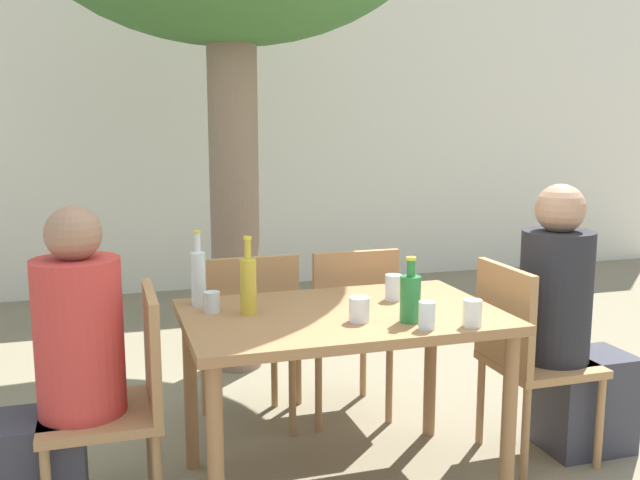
% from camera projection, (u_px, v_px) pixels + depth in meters
% --- Properties ---
extents(cafe_building_wall, '(10.00, 0.08, 2.80)m').
position_uv_depth(cafe_building_wall, '(204.00, 136.00, 6.45)').
color(cafe_building_wall, white).
rests_on(cafe_building_wall, ground_plane).
extents(dining_table_front, '(1.29, 0.83, 0.77)m').
position_uv_depth(dining_table_front, '(341.00, 334.00, 2.94)').
color(dining_table_front, '#996B42').
rests_on(dining_table_front, ground_plane).
extents(patio_chair_0, '(0.44, 0.44, 0.92)m').
position_uv_depth(patio_chair_0, '(123.00, 393.00, 2.71)').
color(patio_chair_0, '#A87A4C').
rests_on(patio_chair_0, ground_plane).
extents(patio_chair_1, '(0.44, 0.44, 0.92)m').
position_uv_depth(patio_chair_1, '(525.00, 350.00, 3.22)').
color(patio_chair_1, '#A87A4C').
rests_on(patio_chair_1, ground_plane).
extents(patio_chair_2, '(0.44, 0.44, 0.92)m').
position_uv_depth(patio_chair_2, '(249.00, 332.00, 3.50)').
color(patio_chair_2, '#A87A4C').
rests_on(patio_chair_2, ground_plane).
extents(patio_chair_3, '(0.44, 0.44, 0.92)m').
position_uv_depth(patio_chair_3, '(348.00, 323.00, 3.65)').
color(patio_chair_3, '#A87A4C').
rests_on(patio_chair_3, ground_plane).
extents(person_seated_0, '(0.56, 0.32, 1.25)m').
position_uv_depth(person_seated_0, '(57.00, 392.00, 2.64)').
color(person_seated_0, '#383842').
rests_on(person_seated_0, ground_plane).
extents(person_seated_1, '(0.56, 0.32, 1.27)m').
position_uv_depth(person_seated_1, '(569.00, 335.00, 3.28)').
color(person_seated_1, '#383842').
rests_on(person_seated_1, ground_plane).
extents(oil_cruet_0, '(0.07, 0.07, 0.32)m').
position_uv_depth(oil_cruet_0, '(248.00, 284.00, 2.87)').
color(oil_cruet_0, gold).
rests_on(oil_cruet_0, dining_table_front).
extents(water_bottle_1, '(0.06, 0.06, 0.32)m').
position_uv_depth(water_bottle_1, '(198.00, 276.00, 3.01)').
color(water_bottle_1, silver).
rests_on(water_bottle_1, dining_table_front).
extents(green_bottle_2, '(0.08, 0.08, 0.26)m').
position_uv_depth(green_bottle_2, '(410.00, 297.00, 2.76)').
color(green_bottle_2, '#287A38').
rests_on(green_bottle_2, dining_table_front).
extents(drinking_glass_0, '(0.07, 0.07, 0.08)m').
position_uv_depth(drinking_glass_0, '(212.00, 302.00, 2.91)').
color(drinking_glass_0, silver).
rests_on(drinking_glass_0, dining_table_front).
extents(drinking_glass_1, '(0.07, 0.07, 0.11)m').
position_uv_depth(drinking_glass_1, '(393.00, 287.00, 3.10)').
color(drinking_glass_1, silver).
rests_on(drinking_glass_1, dining_table_front).
extents(drinking_glass_2, '(0.07, 0.07, 0.10)m').
position_uv_depth(drinking_glass_2, '(472.00, 313.00, 2.71)').
color(drinking_glass_2, silver).
rests_on(drinking_glass_2, dining_table_front).
extents(drinking_glass_3, '(0.06, 0.06, 0.11)m').
position_uv_depth(drinking_glass_3, '(427.00, 315.00, 2.67)').
color(drinking_glass_3, silver).
rests_on(drinking_glass_3, dining_table_front).
extents(drinking_glass_4, '(0.08, 0.08, 0.10)m').
position_uv_depth(drinking_glass_4, '(359.00, 309.00, 2.77)').
color(drinking_glass_4, white).
rests_on(drinking_glass_4, dining_table_front).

